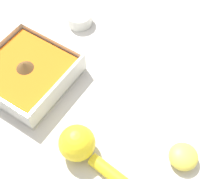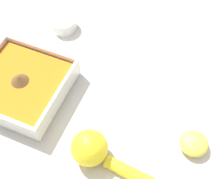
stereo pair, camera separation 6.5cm
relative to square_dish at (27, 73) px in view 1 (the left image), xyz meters
name	(u,v)px [view 1 (the left image)]	position (x,y,z in m)	size (l,w,h in m)	color
ground_plane	(38,77)	(0.02, -0.01, -0.02)	(4.00, 4.00, 0.00)	beige
square_dish	(27,73)	(0.00, 0.00, 0.00)	(0.18, 0.18, 0.06)	silver
spice_bowl	(80,19)	(0.20, 0.01, -0.01)	(0.06, 0.06, 0.03)	silver
lemon_squeezer	(84,149)	(-0.08, -0.21, 0.01)	(0.07, 0.19, 0.07)	yellow
lemon_half	(184,156)	(0.02, -0.37, -0.01)	(0.06, 0.06, 0.03)	#EFDB4C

